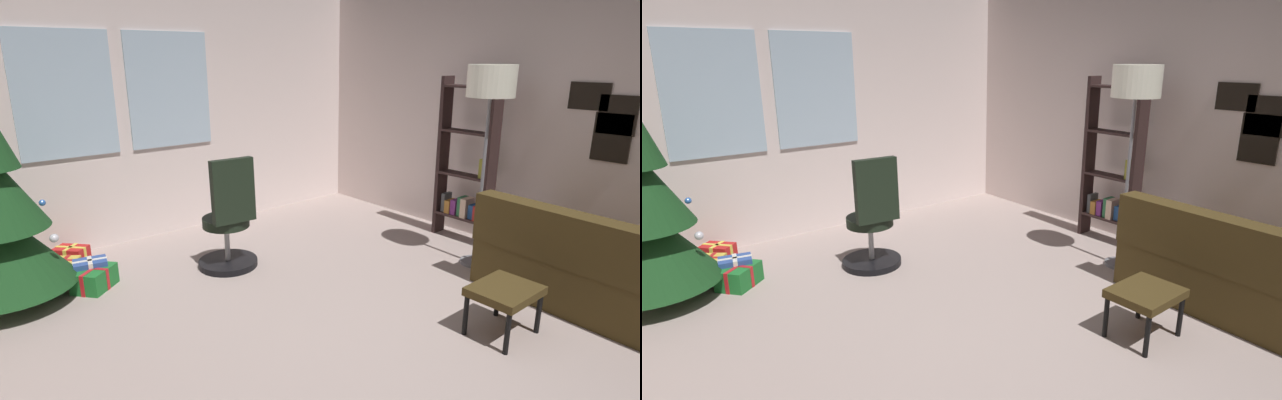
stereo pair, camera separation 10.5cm
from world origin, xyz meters
TOP-DOWN VIEW (x-y plane):
  - ground_plane at (0.00, 0.00)m, footprint 5.19×6.27m
  - wall_back_with_windows at (-0.02, 3.18)m, footprint 5.19×0.12m
  - wall_right_with_frames at (2.65, -0.00)m, footprint 0.12×6.27m
  - couch at (1.96, -0.79)m, footprint 1.46×1.81m
  - footstool at (0.93, -0.48)m, footprint 0.48×0.39m
  - holiday_tree at (-1.71, 2.33)m, footprint 1.05×1.05m
  - gift_box_red at (-1.11, 2.89)m, footprint 0.34×0.35m
  - gift_box_green at (-1.10, 2.18)m, footprint 0.42×0.41m
  - gift_box_gold at (-1.25, 2.54)m, footprint 0.31×0.32m
  - gift_box_blue at (-1.10, 2.27)m, footprint 0.31×0.25m
  - office_chair at (0.03, 1.81)m, footprint 0.56×0.56m
  - bookshelf at (2.38, 0.87)m, footprint 0.18×0.64m
  - floor_lamp at (1.90, 0.37)m, footprint 0.42×0.42m

SIDE VIEW (x-z plane):
  - ground_plane at x=0.00m, z-range -0.10..0.00m
  - gift_box_red at x=-1.11m, z-range 0.00..0.17m
  - gift_box_gold at x=-1.25m, z-range 0.00..0.19m
  - gift_box_green at x=-1.10m, z-range 0.00..0.19m
  - gift_box_blue at x=-1.10m, z-range 0.00..0.24m
  - couch at x=1.96m, z-range -0.12..0.70m
  - footstool at x=0.93m, z-range 0.13..0.50m
  - office_chair at x=0.03m, z-range -0.12..0.95m
  - holiday_tree at x=-1.71m, z-range -0.35..1.83m
  - bookshelf at x=2.38m, z-range -0.11..1.63m
  - wall_right_with_frames at x=2.65m, z-range 0.00..2.89m
  - wall_back_with_windows at x=-0.02m, z-range 0.01..2.90m
  - floor_lamp at x=1.90m, z-range 0.70..2.57m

